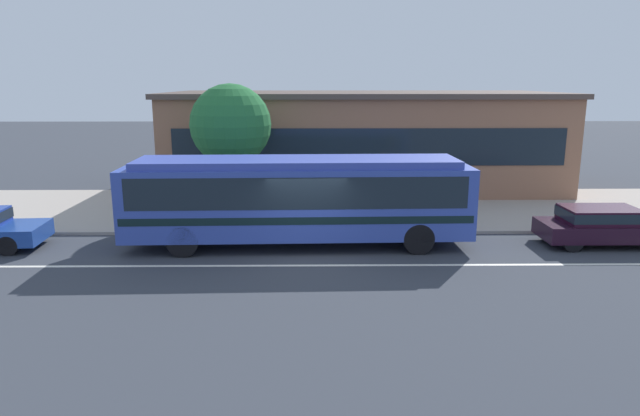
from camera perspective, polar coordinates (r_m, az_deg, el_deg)
name	(u,v)px	position (r m, az deg, el deg)	size (l,w,h in m)	color
ground_plane	(307,257)	(17.75, -1.33, -5.02)	(120.00, 120.00, 0.00)	#343840
sidewalk_slab	(309,208)	(24.16, -1.16, -0.04)	(60.00, 8.00, 0.12)	#A4998E
lane_stripe_center	(307,265)	(16.99, -1.36, -5.84)	(56.00, 0.16, 0.01)	silver
transit_bus	(298,196)	(18.59, -2.23, 1.26)	(11.38, 2.77, 2.95)	#3249A9
sedan_far_ahead	(603,224)	(21.14, 26.76, -1.47)	(4.31, 1.76, 1.29)	black
pedestrian_waiting_near_sign	(409,197)	(21.47, 9.02, 1.06)	(0.37, 0.37, 1.71)	navy
pedestrian_walking_along_curb	(197,201)	(20.99, -12.34, 0.70)	(0.43, 0.43, 1.74)	#292C4D
bus_stop_sign	(427,185)	(20.63, 10.77, 2.27)	(0.08, 0.44, 2.53)	gray
street_tree_near_stop	(231,125)	(23.07, -9.04, 8.30)	(3.26, 3.26, 5.21)	brown
station_building	(362,140)	(29.40, 4.23, 6.93)	(19.43, 8.86, 4.86)	#91634A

